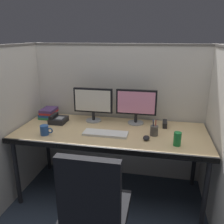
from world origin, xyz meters
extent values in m
plane|color=#2D3847|center=(0.00, 0.00, 0.00)|extent=(8.00, 8.00, 0.00)
cube|color=beige|center=(0.00, 0.74, 0.78)|extent=(2.20, 0.05, 1.55)
cube|color=#605B56|center=(0.00, 0.74, 1.56)|extent=(2.21, 0.06, 0.02)
cube|color=beige|center=(-0.99, 0.20, 0.78)|extent=(0.05, 1.40, 1.55)
cube|color=#605B56|center=(-0.99, 0.20, 1.56)|extent=(0.06, 1.41, 0.02)
cube|color=beige|center=(0.99, 0.20, 0.78)|extent=(0.05, 1.40, 1.55)
cube|color=tan|center=(0.00, 0.30, 0.72)|extent=(1.90, 0.80, 0.04)
cube|color=black|center=(0.00, -0.09, 0.72)|extent=(1.90, 0.02, 0.05)
cylinder|color=black|center=(-0.89, -0.04, 0.35)|extent=(0.04, 0.04, 0.70)
cylinder|color=black|center=(0.89, -0.04, 0.35)|extent=(0.04, 0.04, 0.70)
cylinder|color=black|center=(-0.89, 0.64, 0.35)|extent=(0.04, 0.04, 0.70)
cylinder|color=black|center=(0.89, 0.64, 0.35)|extent=(0.04, 0.04, 0.70)
cube|color=black|center=(0.07, -0.51, 0.46)|extent=(0.44, 0.44, 0.07)
cube|color=black|center=(0.07, -0.70, 0.73)|extent=(0.40, 0.06, 0.48)
cylinder|color=gray|center=(-0.25, 0.54, 0.75)|extent=(0.17, 0.17, 0.01)
cylinder|color=black|center=(-0.25, 0.54, 0.80)|extent=(0.03, 0.03, 0.09)
cube|color=black|center=(-0.25, 0.54, 0.98)|extent=(0.43, 0.03, 0.27)
cube|color=silver|center=(-0.25, 0.52, 0.98)|extent=(0.39, 0.01, 0.23)
cylinder|color=gray|center=(0.22, 0.55, 0.75)|extent=(0.17, 0.17, 0.01)
cylinder|color=black|center=(0.22, 0.55, 0.80)|extent=(0.03, 0.03, 0.09)
cube|color=black|center=(0.22, 0.55, 0.98)|extent=(0.43, 0.03, 0.27)
cube|color=pink|center=(0.22, 0.54, 0.98)|extent=(0.39, 0.01, 0.23)
cube|color=silver|center=(-0.03, 0.19, 0.75)|extent=(0.43, 0.15, 0.02)
ellipsoid|color=black|center=(0.36, 0.15, 0.76)|extent=(0.06, 0.10, 0.03)
cylinder|color=#59595B|center=(0.36, 0.17, 0.77)|extent=(0.01, 0.01, 0.01)
cylinder|color=#4C4742|center=(0.43, 0.27, 0.79)|extent=(0.08, 0.08, 0.09)
cylinder|color=red|center=(0.44, 0.28, 0.82)|extent=(0.01, 0.01, 0.14)
cylinder|color=#263FB2|center=(0.41, 0.26, 0.82)|extent=(0.01, 0.01, 0.15)
cylinder|color=black|center=(0.42, 0.25, 0.82)|extent=(0.01, 0.01, 0.13)
cylinder|color=#197233|center=(0.63, 0.08, 0.80)|extent=(0.07, 0.07, 0.12)
cube|color=black|center=(0.53, 0.53, 0.77)|extent=(0.04, 0.15, 0.06)
cylinder|color=#264C8C|center=(-0.61, 0.07, 0.79)|extent=(0.08, 0.08, 0.09)
torus|color=#264C8C|center=(-0.55, 0.07, 0.79)|extent=(0.06, 0.01, 0.06)
cube|color=#26723F|center=(-0.81, 0.55, 0.75)|extent=(0.15, 0.21, 0.02)
cube|color=#1E478C|center=(-0.80, 0.56, 0.78)|extent=(0.15, 0.21, 0.03)
cube|color=#B22626|center=(-0.79, 0.55, 0.81)|extent=(0.15, 0.21, 0.02)
cube|color=#4C3366|center=(-0.79, 0.55, 0.83)|extent=(0.15, 0.21, 0.03)
cube|color=black|center=(-0.61, 0.41, 0.77)|extent=(0.17, 0.19, 0.06)
cube|color=black|center=(-0.67, 0.41, 0.81)|extent=(0.04, 0.17, 0.03)
cube|color=gray|center=(-0.59, 0.40, 0.80)|extent=(0.07, 0.09, 0.00)
camera|label=1|loc=(0.45, -1.86, 1.65)|focal=37.91mm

